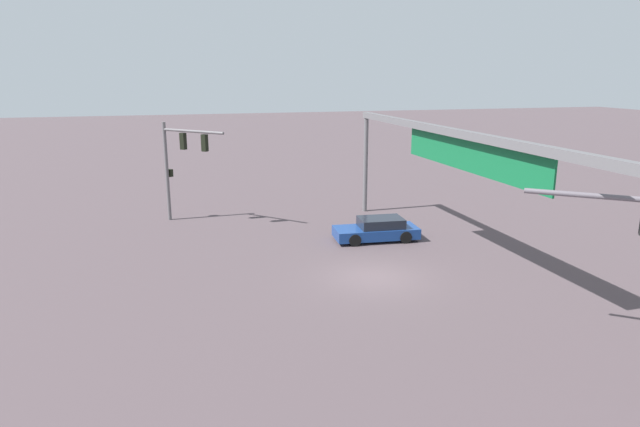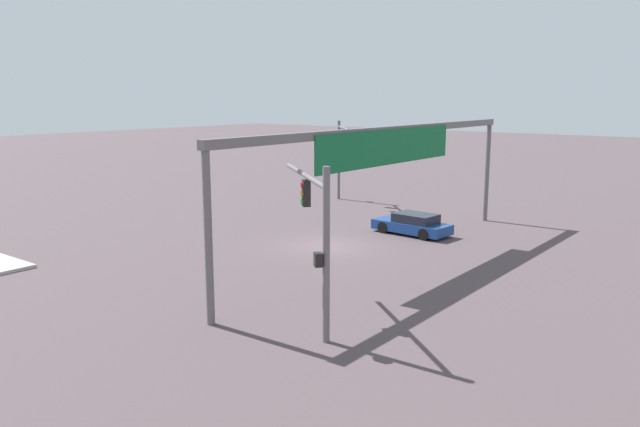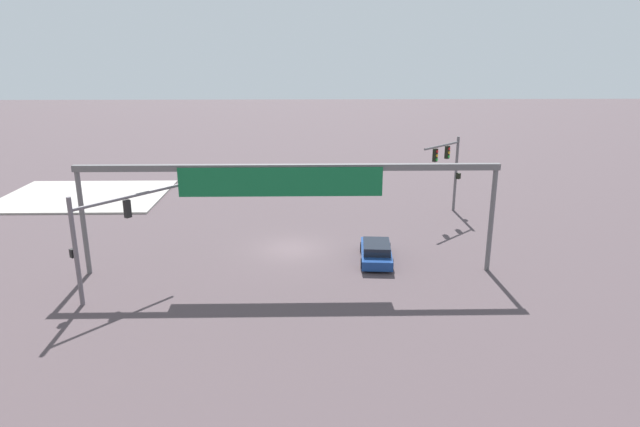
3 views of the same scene
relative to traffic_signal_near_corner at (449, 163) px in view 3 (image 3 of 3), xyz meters
name	(u,v)px [view 3 (image 3 of 3)]	position (x,y,z in m)	size (l,w,h in m)	color
ground_plane	(291,249)	(11.80, 7.65, -3.99)	(207.96, 207.96, 0.00)	#4F4145
sidewalk_corner	(85,196)	(30.03, -5.56, -3.91)	(13.59, 10.58, 0.15)	#B0ABA3
traffic_signal_near_corner	(449,163)	(0.00, 0.00, 0.00)	(3.60, 3.27, 5.88)	#5F5B5E
traffic_signal_opposite_side	(101,227)	(21.16, 14.29, -0.29)	(4.63, 5.27, 5.61)	slate
overhead_sign_gantry	(286,182)	(11.91, 11.44, 1.37)	(23.34, 0.43, 6.30)	#5E5C5F
sedan_car_approaching	(376,252)	(6.60, 9.78, -3.41)	(2.15, 4.54, 1.21)	navy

